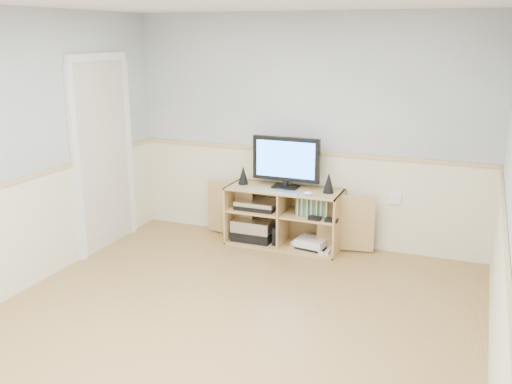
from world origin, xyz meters
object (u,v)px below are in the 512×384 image
media_cabinet (285,215)px  game_consoles (311,243)px  monitor (286,161)px  keyboard (287,192)px

media_cabinet → game_consoles: media_cabinet is taller
media_cabinet → game_consoles: (0.32, -0.07, -0.26)m
monitor → keyboard: (0.08, -0.19, -0.30)m
monitor → keyboard: bearing=-66.6°
media_cabinet → game_consoles: bearing=-12.0°
media_cabinet → monitor: 0.62m
monitor → game_consoles: 0.94m
keyboard → game_consoles: 0.65m
media_cabinet → monitor: size_ratio=2.61×
keyboard → monitor: bearing=121.0°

